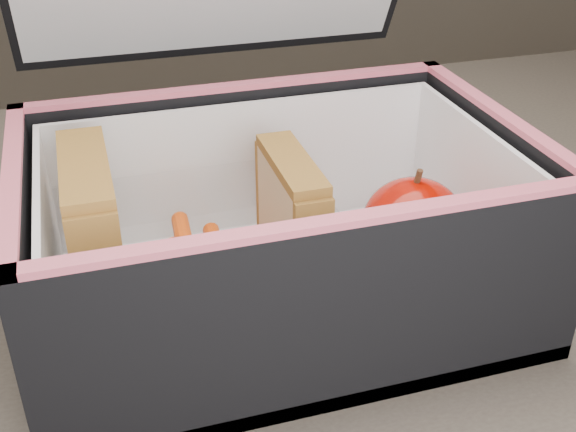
# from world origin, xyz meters

# --- Properties ---
(kitchen_table) EXTENTS (1.20, 0.80, 0.75)m
(kitchen_table) POSITION_xyz_m (0.00, 0.00, 0.66)
(kitchen_table) COLOR #61554A
(kitchen_table) RESTS_ON ground
(lunch_bag) EXTENTS (0.32, 0.31, 0.31)m
(lunch_bag) POSITION_xyz_m (-0.04, -0.04, 0.82)
(lunch_bag) COLOR black
(lunch_bag) RESTS_ON kitchen_table
(plastic_tub) EXTENTS (0.17, 0.12, 0.07)m
(plastic_tub) POSITION_xyz_m (-0.09, -0.04, 0.80)
(plastic_tub) COLOR white
(plastic_tub) RESTS_ON lunch_bag
(sandwich_left) EXTENTS (0.03, 0.10, 0.11)m
(sandwich_left) POSITION_xyz_m (-0.16, -0.04, 0.82)
(sandwich_left) COLOR tan
(sandwich_left) RESTS_ON plastic_tub
(sandwich_right) EXTENTS (0.02, 0.09, 0.10)m
(sandwich_right) POSITION_xyz_m (-0.03, -0.04, 0.82)
(sandwich_right) COLOR tan
(sandwich_right) RESTS_ON plastic_tub
(carrot_sticks) EXTENTS (0.05, 0.14, 0.03)m
(carrot_sticks) POSITION_xyz_m (-0.09, -0.05, 0.78)
(carrot_sticks) COLOR #F24910
(carrot_sticks) RESTS_ON plastic_tub
(paper_napkin) EXTENTS (0.10, 0.10, 0.01)m
(paper_napkin) POSITION_xyz_m (0.05, -0.05, 0.77)
(paper_napkin) COLOR white
(paper_napkin) RESTS_ON lunch_bag
(red_apple) EXTENTS (0.09, 0.09, 0.08)m
(red_apple) POSITION_xyz_m (0.05, -0.05, 0.81)
(red_apple) COLOR #8C0600
(red_apple) RESTS_ON paper_napkin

